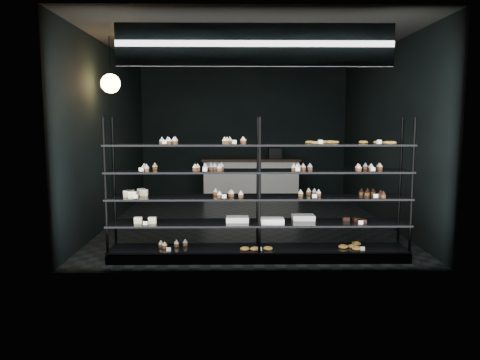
# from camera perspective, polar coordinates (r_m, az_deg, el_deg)

# --- Properties ---
(room) EXTENTS (5.01, 6.01, 3.20)m
(room) POSITION_cam_1_polar(r_m,az_deg,el_deg) (8.60, 0.92, 5.45)
(room) COLOR black
(room) RESTS_ON ground
(display_shelf) EXTENTS (4.00, 0.50, 1.91)m
(display_shelf) POSITION_cam_1_polar(r_m,az_deg,el_deg) (6.27, 2.06, -4.10)
(display_shelf) COLOR black
(display_shelf) RESTS_ON room
(signage) EXTENTS (3.30, 0.05, 0.50)m
(signage) POSITION_cam_1_polar(r_m,az_deg,el_deg) (5.75, 1.86, 16.13)
(signage) COLOR #0D0B3A
(signage) RESTS_ON room
(pendant_lamp) EXTENTS (0.30, 0.30, 0.88)m
(pendant_lamp) POSITION_cam_1_polar(r_m,az_deg,el_deg) (7.81, -15.51, 11.28)
(pendant_lamp) COLOR black
(pendant_lamp) RESTS_ON room
(service_counter) EXTENTS (2.31, 0.65, 1.23)m
(service_counter) POSITION_cam_1_polar(r_m,az_deg,el_deg) (11.19, 1.38, 0.20)
(service_counter) COLOR beige
(service_counter) RESTS_ON room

